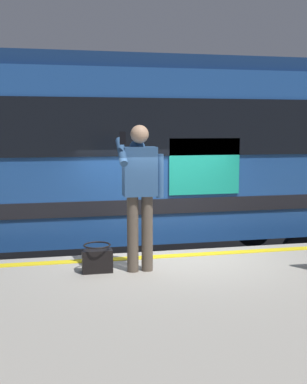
% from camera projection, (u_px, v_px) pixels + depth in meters
% --- Properties ---
extents(ground_plane, '(24.78, 24.78, 0.00)m').
position_uv_depth(ground_plane, '(169.00, 322.00, 7.06)').
color(ground_plane, '#4C4742').
extents(platform, '(15.03, 4.27, 1.09)m').
position_uv_depth(platform, '(219.00, 354.00, 4.91)').
color(platform, '#9E998E').
rests_on(platform, ground).
extents(safety_line, '(14.73, 0.16, 0.01)m').
position_uv_depth(safety_line, '(174.00, 256.00, 6.62)').
color(safety_line, yellow).
rests_on(safety_line, platform).
extents(track_rail_near, '(19.54, 0.08, 0.16)m').
position_uv_depth(track_rail_near, '(148.00, 284.00, 8.54)').
color(track_rail_near, slate).
rests_on(track_rail_near, ground).
extents(track_rail_far, '(19.54, 0.08, 0.16)m').
position_uv_depth(track_rail_far, '(134.00, 262.00, 9.93)').
color(track_rail_far, slate).
rests_on(track_rail_far, ground).
extents(train_carriage, '(13.17, 2.77, 3.84)m').
position_uv_depth(train_carriage, '(58.00, 149.00, 8.60)').
color(train_carriage, '#1E478C').
rests_on(train_carriage, ground).
extents(passenger, '(0.57, 0.55, 1.79)m').
position_uv_depth(passenger, '(140.00, 185.00, 5.81)').
color(passenger, brown).
rests_on(passenger, platform).
extents(handbag, '(0.37, 0.33, 0.35)m').
position_uv_depth(handbag, '(97.00, 259.00, 5.87)').
color(handbag, black).
rests_on(handbag, platform).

